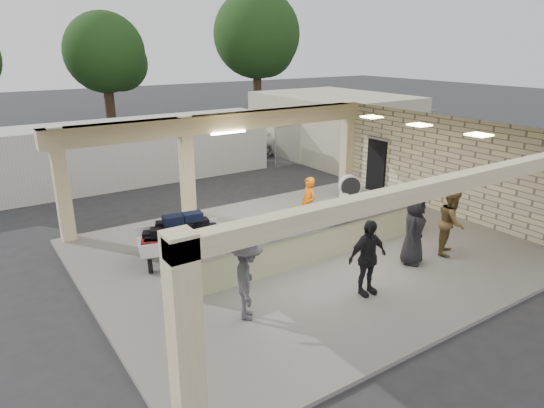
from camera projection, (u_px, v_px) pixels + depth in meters
ground at (306, 254)px, 14.01m from camera, size 120.00×120.00×0.00m
pavilion at (299, 203)px, 14.23m from camera, size 12.01×10.00×3.55m
baggage_counter at (318, 241)px, 13.43m from camera, size 8.20×0.58×0.98m
luggage_cart at (180, 236)px, 13.17m from camera, size 2.54×1.92×1.32m
drum_fan at (350, 186)px, 18.54m from camera, size 0.87×0.65×0.94m
baggage_handler at (308, 205)px, 15.15m from camera, size 0.42×0.68×1.78m
passenger_a at (452, 222)px, 13.58m from camera, size 0.98×0.81×1.86m
passenger_b at (368, 258)px, 11.33m from camera, size 1.11×0.46×1.86m
passenger_c at (247, 279)px, 10.33m from camera, size 0.98×1.22×1.83m
passenger_d at (414, 230)px, 12.95m from camera, size 1.01×0.79×1.92m
car_white_a at (273, 139)px, 27.48m from camera, size 4.82×3.13×1.27m
car_white_b at (330, 125)px, 31.87m from camera, size 4.44×1.89×1.37m
car_dark at (239, 132)px, 29.54m from camera, size 4.12×2.83×1.30m
container_white at (132, 151)px, 21.04m from camera, size 12.32×2.50×2.67m
fence at (366, 134)px, 26.58m from camera, size 12.06×0.06×2.03m
tree_mid at (109, 56)px, 34.33m from camera, size 6.00×5.60×8.00m
tree_right at (259, 38)px, 39.46m from camera, size 7.20×7.00×10.00m
adjacent_building at (333, 124)px, 26.41m from camera, size 6.00×8.00×3.20m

